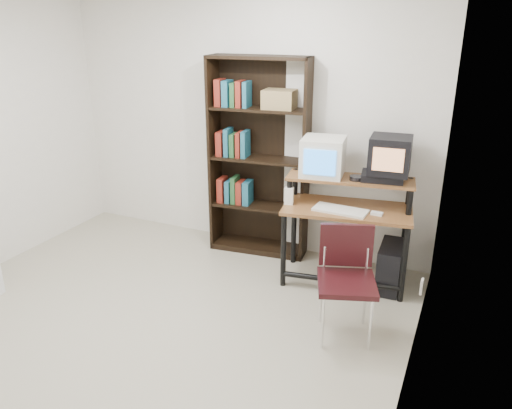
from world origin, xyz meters
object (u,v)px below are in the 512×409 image
at_px(crt_tv, 390,155).
at_px(school_chair, 346,270).
at_px(computer_desk, 347,213).
at_px(pc_tower, 390,266).
at_px(crt_monitor, 323,157).
at_px(bookshelf, 260,156).

relative_size(crt_tv, school_chair, 0.43).
relative_size(computer_desk, pc_tower, 2.69).
bearing_deg(crt_monitor, computer_desk, -24.44).
xyz_separation_m(crt_monitor, school_chair, (0.49, -0.89, -0.62)).
relative_size(pc_tower, bookshelf, 0.22).
bearing_deg(computer_desk, bookshelf, 153.79).
relative_size(crt_monitor, pc_tower, 0.95).
bearing_deg(school_chair, crt_tv, 65.35).
distance_m(computer_desk, school_chair, 0.85).
bearing_deg(pc_tower, crt_monitor, 172.94).
bearing_deg(crt_tv, bookshelf, 168.56).
height_order(crt_monitor, pc_tower, crt_monitor).
relative_size(pc_tower, school_chair, 0.52).
distance_m(computer_desk, crt_monitor, 0.55).
relative_size(computer_desk, school_chair, 1.40).
height_order(computer_desk, school_chair, computer_desk).
xyz_separation_m(school_chair, bookshelf, (-1.22, 1.12, 0.49)).
bearing_deg(pc_tower, bookshelf, 166.09).
xyz_separation_m(computer_desk, bookshelf, (-1.01, 0.31, 0.34)).
relative_size(school_chair, bookshelf, 0.43).
relative_size(crt_tv, bookshelf, 0.19).
bearing_deg(crt_monitor, crt_tv, -0.55).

